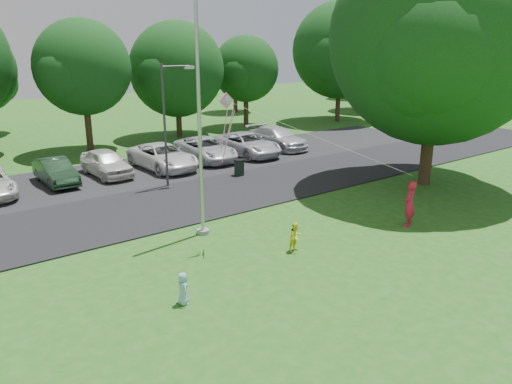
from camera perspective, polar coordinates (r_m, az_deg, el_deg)
ground at (r=18.29m, az=11.86°, el=-6.79°), size 120.00×120.00×0.00m
park_road at (r=24.69m, az=-3.98°, el=-0.16°), size 60.00×6.00×0.06m
parking_strip at (r=30.15m, az=-10.80°, el=2.71°), size 42.00×7.00×0.06m
flagpole at (r=18.63m, az=-6.46°, el=7.29°), size 0.50×0.50×10.00m
street_lamp at (r=25.59m, az=-9.94°, el=8.73°), size 1.75×0.34×6.21m
trash_can at (r=27.83m, az=-1.93°, el=2.78°), size 0.60×0.60×0.95m
big_tree at (r=26.80m, az=20.12°, el=15.68°), size 11.11×10.58×12.74m
tree_row at (r=37.93m, az=-15.21°, el=13.95°), size 64.35×11.94×10.88m
horizon_trees at (r=47.87m, az=-16.83°, el=12.60°), size 77.46×7.20×7.02m
parked_cars at (r=30.38m, az=-9.15°, el=4.33°), size 20.61×5.71×1.47m
woman at (r=21.06m, az=17.13°, el=-1.30°), size 0.81×0.71×1.87m
child_yellow at (r=17.90m, az=4.55°, el=-5.12°), size 0.56×0.45×1.08m
child_blue at (r=14.57m, az=-8.35°, el=-10.87°), size 0.38×0.52×0.97m
kite at (r=17.45m, az=-2.58°, el=8.69°), size 7.20×3.08×3.44m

